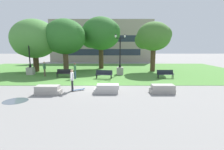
{
  "coord_description": "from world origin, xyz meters",
  "views": [
    {
      "loc": [
        1.74,
        -15.28,
        3.48
      ],
      "look_at": [
        1.76,
        -1.4,
        1.2
      ],
      "focal_mm": 28.0,
      "sensor_mm": 36.0,
      "label": 1
    }
  ],
  "objects_px": {
    "concrete_block_center": "(48,90)",
    "person_bystander_far_lawn": "(75,70)",
    "person_skateboarder": "(72,79)",
    "park_bench_near_right": "(165,73)",
    "skateboard": "(78,90)",
    "park_bench_near_left": "(64,73)",
    "lamp_post_right": "(30,67)",
    "lamp_post_center": "(120,66)",
    "park_bench_far_left": "(104,74)",
    "concrete_block_right": "(162,89)",
    "person_bystander_near_lawn": "(44,68)",
    "concrete_block_left": "(107,89)"
  },
  "relations": [
    {
      "from": "lamp_post_center",
      "to": "skateboard",
      "type": "bearing_deg",
      "value": -114.55
    },
    {
      "from": "person_skateboarder",
      "to": "park_bench_near_right",
      "type": "relative_size",
      "value": 0.94
    },
    {
      "from": "concrete_block_right",
      "to": "person_bystander_far_lawn",
      "type": "distance_m",
      "value": 9.84
    },
    {
      "from": "lamp_post_center",
      "to": "concrete_block_right",
      "type": "bearing_deg",
      "value": -71.98
    },
    {
      "from": "person_skateboarder",
      "to": "park_bench_near_left",
      "type": "xyz_separation_m",
      "value": [
        -2.26,
        6.15,
        -0.43
      ]
    },
    {
      "from": "concrete_block_left",
      "to": "lamp_post_right",
      "type": "bearing_deg",
      "value": 138.78
    },
    {
      "from": "concrete_block_center",
      "to": "person_skateboarder",
      "type": "bearing_deg",
      "value": 30.21
    },
    {
      "from": "park_bench_near_right",
      "to": "person_bystander_near_lawn",
      "type": "distance_m",
      "value": 13.84
    },
    {
      "from": "park_bench_near_right",
      "to": "lamp_post_center",
      "type": "bearing_deg",
      "value": 152.47
    },
    {
      "from": "skateboard",
      "to": "park_bench_near_right",
      "type": "bearing_deg",
      "value": 32.63
    },
    {
      "from": "lamp_post_right",
      "to": "lamp_post_center",
      "type": "height_order",
      "value": "lamp_post_center"
    },
    {
      "from": "concrete_block_center",
      "to": "person_bystander_far_lawn",
      "type": "xyz_separation_m",
      "value": [
        0.7,
        6.26,
        0.68
      ]
    },
    {
      "from": "person_skateboarder",
      "to": "park_bench_near_left",
      "type": "bearing_deg",
      "value": 110.18
    },
    {
      "from": "skateboard",
      "to": "park_bench_near_left",
      "type": "height_order",
      "value": "park_bench_near_left"
    },
    {
      "from": "person_bystander_far_lawn",
      "to": "skateboard",
      "type": "bearing_deg",
      "value": -75.7
    },
    {
      "from": "concrete_block_right",
      "to": "person_skateboarder",
      "type": "bearing_deg",
      "value": 175.01
    },
    {
      "from": "lamp_post_center",
      "to": "person_bystander_far_lawn",
      "type": "relative_size",
      "value": 2.89
    },
    {
      "from": "park_bench_near_left",
      "to": "lamp_post_center",
      "type": "bearing_deg",
      "value": 16.71
    },
    {
      "from": "person_bystander_far_lawn",
      "to": "lamp_post_right",
      "type": "bearing_deg",
      "value": 156.41
    },
    {
      "from": "concrete_block_right",
      "to": "park_bench_far_left",
      "type": "xyz_separation_m",
      "value": [
        -4.67,
        5.94,
        0.23
      ]
    },
    {
      "from": "concrete_block_left",
      "to": "person_bystander_far_lawn",
      "type": "height_order",
      "value": "person_bystander_far_lawn"
    },
    {
      "from": "concrete_block_center",
      "to": "person_bystander_far_lawn",
      "type": "distance_m",
      "value": 6.33
    },
    {
      "from": "concrete_block_center",
      "to": "skateboard",
      "type": "relative_size",
      "value": 1.83
    },
    {
      "from": "park_bench_near_right",
      "to": "person_bystander_near_lawn",
      "type": "relative_size",
      "value": 1.06
    },
    {
      "from": "park_bench_far_left",
      "to": "lamp_post_center",
      "type": "distance_m",
      "value": 3.33
    },
    {
      "from": "person_bystander_far_lawn",
      "to": "person_skateboarder",
      "type": "bearing_deg",
      "value": -80.58
    },
    {
      "from": "lamp_post_center",
      "to": "person_bystander_near_lawn",
      "type": "bearing_deg",
      "value": -172.27
    },
    {
      "from": "skateboard",
      "to": "person_skateboarder",
      "type": "bearing_deg",
      "value": -171.87
    },
    {
      "from": "concrete_block_center",
      "to": "concrete_block_right",
      "type": "height_order",
      "value": "same"
    },
    {
      "from": "lamp_post_center",
      "to": "person_bystander_far_lawn",
      "type": "distance_m",
      "value": 5.69
    },
    {
      "from": "park_bench_far_left",
      "to": "person_skateboarder",
      "type": "bearing_deg",
      "value": -112.91
    },
    {
      "from": "park_bench_near_left",
      "to": "park_bench_near_right",
      "type": "relative_size",
      "value": 1.0
    },
    {
      "from": "park_bench_near_right",
      "to": "lamp_post_center",
      "type": "height_order",
      "value": "lamp_post_center"
    },
    {
      "from": "park_bench_far_left",
      "to": "lamp_post_right",
      "type": "xyz_separation_m",
      "value": [
        -9.22,
        2.66,
        0.47
      ]
    },
    {
      "from": "park_bench_near_right",
      "to": "lamp_post_right",
      "type": "height_order",
      "value": "lamp_post_right"
    },
    {
      "from": "concrete_block_right",
      "to": "skateboard",
      "type": "xyz_separation_m",
      "value": [
        -6.47,
        0.67,
        -0.22
      ]
    },
    {
      "from": "park_bench_near_right",
      "to": "concrete_block_left",
      "type": "bearing_deg",
      "value": -135.98
    },
    {
      "from": "lamp_post_center",
      "to": "person_bystander_near_lawn",
      "type": "relative_size",
      "value": 2.89
    },
    {
      "from": "lamp_post_center",
      "to": "lamp_post_right",
      "type": "bearing_deg",
      "value": -179.65
    },
    {
      "from": "skateboard",
      "to": "park_bench_near_right",
      "type": "height_order",
      "value": "park_bench_near_right"
    },
    {
      "from": "concrete_block_left",
      "to": "skateboard",
      "type": "distance_m",
      "value": 2.36
    },
    {
      "from": "park_bench_near_right",
      "to": "skateboard",
      "type": "bearing_deg",
      "value": -147.37
    },
    {
      "from": "park_bench_near_left",
      "to": "park_bench_far_left",
      "type": "height_order",
      "value": "same"
    },
    {
      "from": "park_bench_near_right",
      "to": "person_bystander_far_lawn",
      "type": "height_order",
      "value": "person_bystander_far_lawn"
    },
    {
      "from": "lamp_post_right",
      "to": "lamp_post_center",
      "type": "xyz_separation_m",
      "value": [
        11.08,
        0.07,
        0.02
      ]
    },
    {
      "from": "skateboard",
      "to": "park_bench_far_left",
      "type": "relative_size",
      "value": 0.53
    },
    {
      "from": "park_bench_near_left",
      "to": "lamp_post_right",
      "type": "xyz_separation_m",
      "value": [
        -4.71,
        1.84,
        0.47
      ]
    },
    {
      "from": "concrete_block_right",
      "to": "park_bench_near_right",
      "type": "xyz_separation_m",
      "value": [
        2.05,
        6.12,
        0.23
      ]
    },
    {
      "from": "concrete_block_right",
      "to": "person_skateboarder",
      "type": "relative_size",
      "value": 1.05
    },
    {
      "from": "concrete_block_left",
      "to": "person_bystander_far_lawn",
      "type": "bearing_deg",
      "value": 121.78
    }
  ]
}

